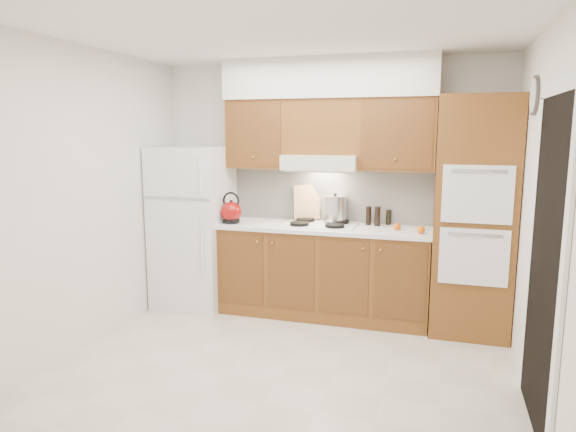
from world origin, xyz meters
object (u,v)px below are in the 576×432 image
object	(u,v)px
fridge	(194,227)
kettle	(231,212)
oven_cabinet	(473,217)
stock_pot	(335,209)

from	to	relation	value
fridge	kettle	size ratio (longest dim) A/B	7.97
oven_cabinet	kettle	world-z (taller)	oven_cabinet
oven_cabinet	kettle	bearing A→B (deg)	-177.24
fridge	stock_pot	world-z (taller)	fridge
kettle	oven_cabinet	bearing A→B (deg)	22.61
fridge	oven_cabinet	bearing A→B (deg)	0.70
oven_cabinet	stock_pot	bearing A→B (deg)	172.37
oven_cabinet	kettle	xyz separation A→B (m)	(-2.37, -0.11, -0.04)
stock_pot	oven_cabinet	bearing A→B (deg)	-7.63
kettle	stock_pot	xyz separation A→B (m)	(1.03, 0.29, 0.04)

